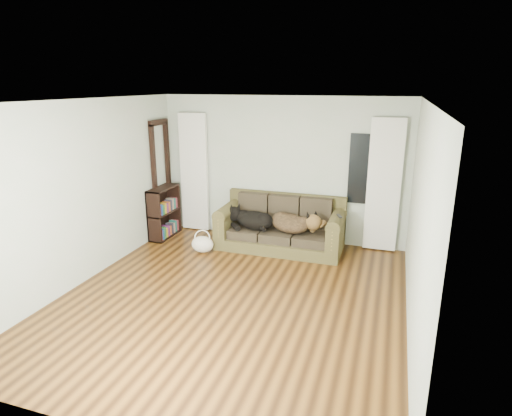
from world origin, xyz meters
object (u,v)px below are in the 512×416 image
(dog_shepherd, at_px, (293,224))
(bookshelf, at_px, (164,211))
(dog_black_lab, at_px, (252,221))
(tote_bag, at_px, (202,243))
(sofa, at_px, (280,224))

(dog_shepherd, bearing_deg, bookshelf, 29.60)
(dog_black_lab, relative_size, dog_shepherd, 0.96)
(tote_bag, distance_m, bookshelf, 1.18)
(dog_shepherd, bearing_deg, dog_black_lab, 30.05)
(sofa, xyz_separation_m, dog_black_lab, (-0.48, -0.08, 0.03))
(dog_black_lab, bearing_deg, sofa, 34.69)
(tote_bag, bearing_deg, sofa, 26.42)
(dog_shepherd, relative_size, tote_bag, 1.94)
(dog_shepherd, bearing_deg, tote_bag, 49.10)
(tote_bag, xyz_separation_m, bookshelf, (-1.01, 0.51, 0.34))
(sofa, height_order, tote_bag, sofa)
(sofa, distance_m, tote_bag, 1.39)
(sofa, relative_size, tote_bag, 5.53)
(tote_bag, bearing_deg, dog_black_lab, 35.47)
(sofa, distance_m, bookshelf, 2.23)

